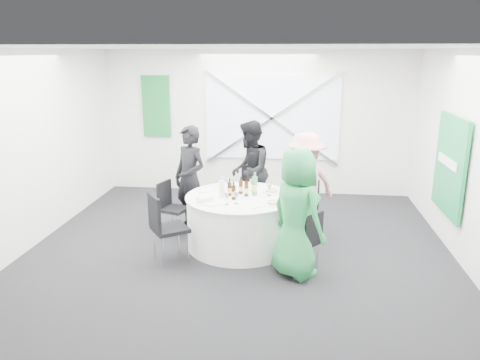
# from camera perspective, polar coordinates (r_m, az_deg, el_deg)

# --- Properties ---
(floor) EXTENTS (6.00, 6.00, 0.00)m
(floor) POSITION_cam_1_polar(r_m,az_deg,el_deg) (6.75, -0.20, -8.66)
(floor) COLOR black
(floor) RESTS_ON ground
(ceiling) EXTENTS (6.00, 6.00, 0.00)m
(ceiling) POSITION_cam_1_polar(r_m,az_deg,el_deg) (6.16, -0.23, 15.85)
(ceiling) COLOR silver
(ceiling) RESTS_ON wall_back
(wall_back) EXTENTS (6.00, 0.00, 6.00)m
(wall_back) POSITION_cam_1_polar(r_m,az_deg,el_deg) (9.25, 2.04, 6.99)
(wall_back) COLOR silver
(wall_back) RESTS_ON floor
(wall_front) EXTENTS (6.00, 0.00, 6.00)m
(wall_front) POSITION_cam_1_polar(r_m,az_deg,el_deg) (3.48, -6.22, -7.61)
(wall_front) COLOR silver
(wall_front) RESTS_ON floor
(wall_left) EXTENTS (0.00, 6.00, 6.00)m
(wall_left) POSITION_cam_1_polar(r_m,az_deg,el_deg) (7.30, -24.34, 3.35)
(wall_left) COLOR silver
(wall_left) RESTS_ON floor
(wall_right) EXTENTS (0.00, 6.00, 6.00)m
(wall_right) POSITION_cam_1_polar(r_m,az_deg,el_deg) (6.66, 26.37, 2.06)
(wall_right) COLOR silver
(wall_right) RESTS_ON floor
(window_panel) EXTENTS (2.60, 0.03, 1.60)m
(window_panel) POSITION_cam_1_polar(r_m,az_deg,el_deg) (9.17, 3.91, 7.53)
(window_panel) COLOR silver
(window_panel) RESTS_ON wall_back
(window_brace_a) EXTENTS (2.63, 0.05, 1.84)m
(window_brace_a) POSITION_cam_1_polar(r_m,az_deg,el_deg) (9.13, 3.90, 7.50)
(window_brace_a) COLOR silver
(window_brace_a) RESTS_ON window_panel
(window_brace_b) EXTENTS (2.63, 0.05, 1.84)m
(window_brace_b) POSITION_cam_1_polar(r_m,az_deg,el_deg) (9.13, 3.90, 7.50)
(window_brace_b) COLOR silver
(window_brace_b) RESTS_ON window_panel
(green_banner) EXTENTS (0.55, 0.04, 1.20)m
(green_banner) POSITION_cam_1_polar(r_m,az_deg,el_deg) (9.53, -10.19, 8.84)
(green_banner) COLOR #13622B
(green_banner) RESTS_ON wall_back
(green_sign) EXTENTS (0.05, 1.20, 1.40)m
(green_sign) POSITION_cam_1_polar(r_m,az_deg,el_deg) (7.24, 24.21, 1.64)
(green_sign) COLOR #188642
(green_sign) RESTS_ON wall_right
(banquet_table) EXTENTS (1.56, 1.56, 0.76)m
(banquet_table) POSITION_cam_1_polar(r_m,az_deg,el_deg) (6.79, 0.00, -5.05)
(banquet_table) COLOR white
(banquet_table) RESTS_ON floor
(chair_back) EXTENTS (0.43, 0.44, 0.89)m
(chair_back) POSITION_cam_1_polar(r_m,az_deg,el_deg) (7.87, 1.45, -1.05)
(chair_back) COLOR black
(chair_back) RESTS_ON floor
(chair_back_left) EXTENTS (0.48, 0.47, 0.82)m
(chair_back_left) POSITION_cam_1_polar(r_m,az_deg,el_deg) (7.31, -8.49, -2.88)
(chair_back_left) COLOR black
(chair_back_left) RESTS_ON floor
(chair_back_right) EXTENTS (0.56, 0.55, 0.87)m
(chair_back_right) POSITION_cam_1_polar(r_m,az_deg,el_deg) (7.34, 7.89, -2.53)
(chair_back_right) COLOR black
(chair_back_right) RESTS_ON floor
(chair_front_right) EXTENTS (0.52, 0.52, 0.82)m
(chair_front_right) POSITION_cam_1_polar(r_m,az_deg,el_deg) (6.03, 8.14, -6.95)
(chair_front_right) COLOR black
(chair_front_right) RESTS_ON floor
(chair_front_left) EXTENTS (0.61, 0.60, 0.95)m
(chair_front_left) POSITION_cam_1_polar(r_m,az_deg,el_deg) (6.29, -9.30, -5.20)
(chair_front_left) COLOR black
(chair_front_left) RESTS_ON floor
(person_man_back_left) EXTENTS (0.73, 0.67, 1.66)m
(person_man_back_left) POSITION_cam_1_polar(r_m,az_deg,el_deg) (7.35, -6.12, 0.16)
(person_man_back_left) COLOR black
(person_man_back_left) RESTS_ON floor
(person_man_back) EXTENTS (0.46, 0.82, 1.67)m
(person_man_back) POSITION_cam_1_polar(r_m,az_deg,el_deg) (7.77, 1.18, 1.13)
(person_man_back) COLOR black
(person_man_back) RESTS_ON floor
(person_woman_pink) EXTENTS (1.14, 0.96, 1.61)m
(person_woman_pink) POSITION_cam_1_polar(r_m,az_deg,el_deg) (7.16, 7.94, -0.54)
(person_woman_pink) COLOR pink
(person_woman_pink) RESTS_ON floor
(person_woman_green) EXTENTS (0.93, 0.94, 1.64)m
(person_woman_green) POSITION_cam_1_polar(r_m,az_deg,el_deg) (5.83, 6.91, -4.07)
(person_woman_green) COLOR #268C46
(person_woman_green) RESTS_ON floor
(plate_back) EXTENTS (0.29, 0.29, 0.01)m
(plate_back) POSITION_cam_1_polar(r_m,az_deg,el_deg) (7.16, 0.41, -0.68)
(plate_back) COLOR white
(plate_back) RESTS_ON banquet_table
(plate_back_left) EXTENTS (0.26, 0.26, 0.01)m
(plate_back_left) POSITION_cam_1_polar(r_m,az_deg,el_deg) (6.95, -4.17, -1.23)
(plate_back_left) COLOR white
(plate_back_left) RESTS_ON banquet_table
(plate_back_right) EXTENTS (0.27, 0.27, 0.04)m
(plate_back_right) POSITION_cam_1_polar(r_m,az_deg,el_deg) (6.86, 3.86, -1.37)
(plate_back_right) COLOR white
(plate_back_right) RESTS_ON banquet_table
(plate_front_right) EXTENTS (0.26, 0.26, 0.04)m
(plate_front_right) POSITION_cam_1_polar(r_m,az_deg,el_deg) (6.34, 4.13, -2.82)
(plate_front_right) COLOR white
(plate_front_right) RESTS_ON banquet_table
(plate_front_left) EXTENTS (0.28, 0.28, 0.01)m
(plate_front_left) POSITION_cam_1_polar(r_m,az_deg,el_deg) (6.37, -3.57, -2.79)
(plate_front_left) COLOR white
(plate_front_left) RESTS_ON banquet_table
(napkin) EXTENTS (0.24, 0.23, 0.06)m
(napkin) POSITION_cam_1_polar(r_m,az_deg,el_deg) (6.43, -4.35, -2.30)
(napkin) COLOR white
(napkin) RESTS_ON plate_front_left
(beer_bottle_a) EXTENTS (0.06, 0.06, 0.26)m
(beer_bottle_a) POSITION_cam_1_polar(r_m,az_deg,el_deg) (6.67, -1.29, -1.10)
(beer_bottle_a) COLOR #361F09
(beer_bottle_a) RESTS_ON banquet_table
(beer_bottle_b) EXTENTS (0.06, 0.06, 0.25)m
(beer_bottle_b) POSITION_cam_1_polar(r_m,az_deg,el_deg) (6.76, 0.10, -0.90)
(beer_bottle_b) COLOR #361F09
(beer_bottle_b) RESTS_ON banquet_table
(beer_bottle_c) EXTENTS (0.06, 0.06, 0.26)m
(beer_bottle_c) POSITION_cam_1_polar(r_m,az_deg,el_deg) (6.64, 0.78, -1.14)
(beer_bottle_c) COLOR #361F09
(beer_bottle_c) RESTS_ON banquet_table
(beer_bottle_d) EXTENTS (0.06, 0.06, 0.26)m
(beer_bottle_d) POSITION_cam_1_polar(r_m,az_deg,el_deg) (6.49, -0.78, -1.55)
(beer_bottle_d) COLOR #361F09
(beer_bottle_d) RESTS_ON banquet_table
(green_water_bottle) EXTENTS (0.08, 0.08, 0.33)m
(green_water_bottle) POSITION_cam_1_polar(r_m,az_deg,el_deg) (6.69, 1.81, -0.74)
(green_water_bottle) COLOR green
(green_water_bottle) RESTS_ON banquet_table
(clear_water_bottle) EXTENTS (0.08, 0.08, 0.29)m
(clear_water_bottle) POSITION_cam_1_polar(r_m,az_deg,el_deg) (6.63, -2.22, -1.07)
(clear_water_bottle) COLOR silver
(clear_water_bottle) RESTS_ON banquet_table
(wine_glass_a) EXTENTS (0.07, 0.07, 0.17)m
(wine_glass_a) POSITION_cam_1_polar(r_m,az_deg,el_deg) (6.30, -0.45, -1.84)
(wine_glass_a) COLOR white
(wine_glass_a) RESTS_ON banquet_table
(wine_glass_b) EXTENTS (0.07, 0.07, 0.17)m
(wine_glass_b) POSITION_cam_1_polar(r_m,az_deg,el_deg) (6.91, 1.45, -0.28)
(wine_glass_b) COLOR white
(wine_glass_b) RESTS_ON banquet_table
(wine_glass_c) EXTENTS (0.07, 0.07, 0.17)m
(wine_glass_c) POSITION_cam_1_polar(r_m,az_deg,el_deg) (6.67, 3.58, -0.89)
(wine_glass_c) COLOR white
(wine_glass_c) RESTS_ON banquet_table
(wine_glass_d) EXTENTS (0.07, 0.07, 0.17)m
(wine_glass_d) POSITION_cam_1_polar(r_m,az_deg,el_deg) (6.28, -1.63, -1.92)
(wine_glass_d) COLOR white
(wine_glass_d) RESTS_ON banquet_table
(wine_glass_e) EXTENTS (0.07, 0.07, 0.17)m
(wine_glass_e) POSITION_cam_1_polar(r_m,az_deg,el_deg) (6.95, -1.47, -0.19)
(wine_glass_e) COLOR white
(wine_glass_e) RESTS_ON banquet_table
(fork_a) EXTENTS (0.09, 0.13, 0.01)m
(fork_a) POSITION_cam_1_polar(r_m,az_deg,el_deg) (7.13, -2.57, -0.81)
(fork_a) COLOR silver
(fork_a) RESTS_ON banquet_table
(knife_a) EXTENTS (0.08, 0.14, 0.01)m
(knife_a) POSITION_cam_1_polar(r_m,az_deg,el_deg) (6.83, -4.66, -1.57)
(knife_a) COLOR silver
(knife_a) RESTS_ON banquet_table
(fork_b) EXTENTS (0.11, 0.12, 0.01)m
(fork_b) POSITION_cam_1_polar(r_m,az_deg,el_deg) (6.16, 2.04, -3.44)
(fork_b) COLOR silver
(fork_b) RESTS_ON banquet_table
(knife_b) EXTENTS (0.11, 0.12, 0.01)m
(knife_b) POSITION_cam_1_polar(r_m,az_deg,el_deg) (6.38, 4.33, -2.80)
(knife_b) COLOR silver
(knife_b) RESTS_ON banquet_table
(fork_c) EXTENTS (0.15, 0.02, 0.01)m
(fork_c) POSITION_cam_1_polar(r_m,az_deg,el_deg) (7.17, 1.90, -0.71)
(fork_c) COLOR silver
(fork_c) RESTS_ON banquet_table
(knife_c) EXTENTS (0.15, 0.03, 0.01)m
(knife_c) POSITION_cam_1_polar(r_m,az_deg,el_deg) (7.21, -0.36, -0.60)
(knife_c) COLOR silver
(knife_c) RESTS_ON banquet_table
(fork_d) EXTENTS (0.11, 0.12, 0.01)m
(fork_d) POSITION_cam_1_polar(r_m,az_deg,el_deg) (6.52, -4.82, -2.43)
(fork_d) COLOR silver
(fork_d) RESTS_ON banquet_table
(knife_d) EXTENTS (0.10, 0.13, 0.01)m
(knife_d) POSITION_cam_1_polar(r_m,az_deg,el_deg) (6.28, -3.64, -3.10)
(knife_d) COLOR silver
(knife_d) RESTS_ON banquet_table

